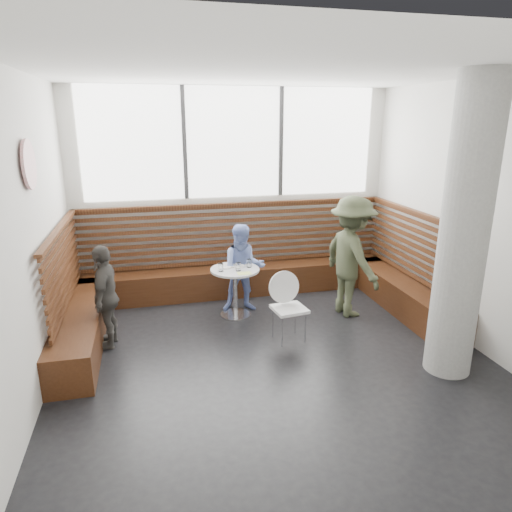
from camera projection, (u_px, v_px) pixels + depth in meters
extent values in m
cube|color=silver|center=(278.00, 229.00, 4.89)|extent=(5.00, 5.00, 3.20)
cube|color=black|center=(276.00, 361.00, 5.36)|extent=(5.00, 5.00, 0.01)
cube|color=white|center=(280.00, 69.00, 4.43)|extent=(5.00, 5.00, 0.01)
cube|color=white|center=(234.00, 143.00, 6.98)|extent=(4.50, 0.02, 1.65)
cube|color=#3F3F42|center=(184.00, 144.00, 6.79)|extent=(0.06, 0.04, 1.65)
cube|color=#3F3F42|center=(281.00, 142.00, 7.12)|extent=(0.06, 0.04, 1.65)
cube|color=#381D0E|center=(238.00, 280.00, 7.39)|extent=(5.00, 0.50, 0.45)
cube|color=#381D0E|center=(84.00, 319.00, 5.96)|extent=(0.50, 2.50, 0.45)
cube|color=#381D0E|center=(395.00, 290.00, 6.95)|extent=(0.50, 2.50, 0.45)
cube|color=#3D1F0F|center=(236.00, 234.00, 7.33)|extent=(4.88, 0.08, 0.98)
cube|color=#3D1F0F|center=(64.00, 267.00, 5.71)|extent=(0.08, 2.38, 0.98)
cube|color=#3D1F0F|center=(410.00, 244.00, 6.78)|extent=(0.08, 2.38, 0.98)
cylinder|color=gray|center=(464.00, 232.00, 4.74)|extent=(0.50, 0.50, 3.20)
cylinder|color=white|center=(29.00, 164.00, 4.52)|extent=(0.03, 0.50, 0.50)
cylinder|color=silver|center=(236.00, 314.00, 6.61)|extent=(0.43, 0.43, 0.02)
cylinder|color=silver|center=(235.00, 292.00, 6.51)|extent=(0.06, 0.06, 0.68)
cylinder|color=#B7B7BA|center=(235.00, 270.00, 6.41)|extent=(0.69, 0.69, 0.03)
cube|color=white|center=(289.00, 309.00, 5.76)|extent=(0.40, 0.38, 0.04)
cylinder|color=white|center=(286.00, 287.00, 5.85)|extent=(0.42, 0.10, 0.42)
cylinder|color=silver|center=(280.00, 331.00, 5.66)|extent=(0.02, 0.02, 0.41)
cylinder|color=silver|center=(305.00, 329.00, 5.73)|extent=(0.02, 0.02, 0.41)
cylinder|color=silver|center=(274.00, 322.00, 5.92)|extent=(0.02, 0.02, 0.41)
cylinder|color=silver|center=(297.00, 319.00, 5.99)|extent=(0.02, 0.02, 0.41)
imported|color=#414830|center=(352.00, 257.00, 6.43)|extent=(0.83, 1.21, 1.73)
imported|color=#7E95DB|center=(244.00, 268.00, 6.62)|extent=(0.68, 0.56, 1.30)
imported|color=#464440|center=(106.00, 296.00, 5.57)|extent=(0.43, 0.80, 1.30)
cylinder|color=white|center=(225.00, 267.00, 6.47)|extent=(0.21, 0.21, 0.01)
cylinder|color=white|center=(238.00, 266.00, 6.51)|extent=(0.19, 0.19, 0.01)
cylinder|color=white|center=(221.00, 267.00, 6.29)|extent=(0.07, 0.07, 0.11)
cylinder|color=white|center=(238.00, 267.00, 6.31)|extent=(0.07, 0.07, 0.12)
cylinder|color=white|center=(249.00, 263.00, 6.46)|extent=(0.07, 0.07, 0.11)
cube|color=#A5C64C|center=(244.00, 273.00, 6.21)|extent=(0.19, 0.14, 0.00)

